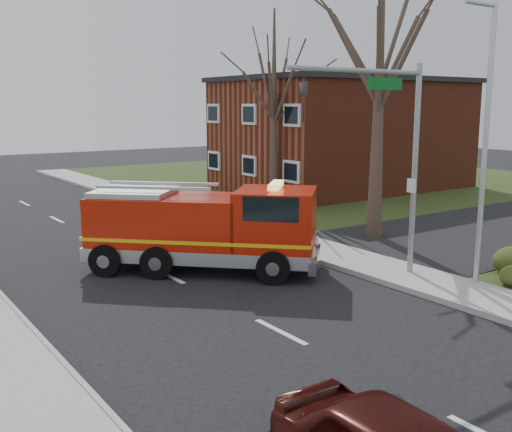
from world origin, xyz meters
TOP-DOWN VIEW (x-y plane):
  - ground at (0.00, 0.00)m, footprint 120.00×120.00m
  - sidewalk_right at (6.20, 0.00)m, footprint 2.40×80.00m
  - sidewalk_left at (-6.20, 0.00)m, footprint 2.40×80.00m
  - brick_building at (19.00, 18.00)m, footprint 15.40×10.40m
  - health_center_sign at (10.50, 12.50)m, footprint 0.12×2.00m
  - bare_tree_near at (9.50, 6.00)m, footprint 6.00×6.00m
  - bare_tree_far at (11.00, 15.00)m, footprint 5.25×5.25m
  - traffic_signal_mast at (5.21, 1.50)m, footprint 5.29×0.18m
  - streetlight_pole at (7.14, -0.50)m, footprint 1.48×0.16m
  - fire_engine at (1.38, 5.97)m, footprint 7.20×7.13m

SIDE VIEW (x-z plane):
  - ground at x=0.00m, z-range 0.00..0.00m
  - sidewalk_right at x=6.20m, z-range 0.00..0.15m
  - sidewalk_left at x=-6.20m, z-range 0.00..0.15m
  - health_center_sign at x=10.50m, z-range 0.18..1.58m
  - fire_engine at x=1.38m, z-range -0.14..2.91m
  - brick_building at x=19.00m, z-range 0.03..7.28m
  - streetlight_pole at x=7.14m, z-range 0.35..8.75m
  - traffic_signal_mast at x=5.21m, z-range 1.31..8.11m
  - bare_tree_far at x=11.00m, z-range 1.24..11.74m
  - bare_tree_near at x=9.50m, z-range 1.41..13.41m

